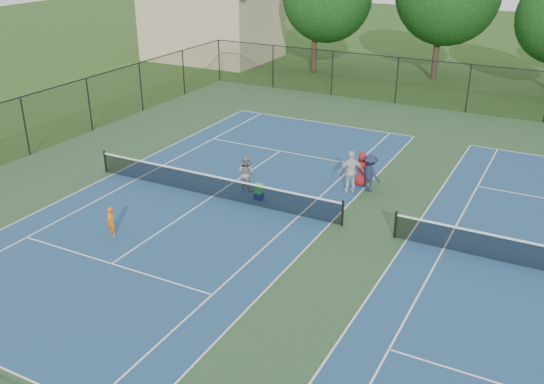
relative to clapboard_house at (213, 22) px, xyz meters
The scene contains 12 objects.
ground 34.11m from the clapboard_house, 47.39° to the right, with size 140.00×140.00×0.00m, color #234716.
court_pad 34.11m from the clapboard_house, 47.39° to the right, with size 36.00×36.00×0.01m, color #294A2A.
tennis_court_left 29.83m from the clapboard_house, 57.38° to the right, with size 12.00×23.83×1.07m.
perimeter_fence 34.00m from the clapboard_house, 47.39° to the right, with size 36.08×36.08×3.02m.
clapboard_house is the anchor object (origin of this frame).
child_player 33.24m from the clapboard_house, 63.87° to the right, with size 0.42×0.27×1.14m, color orange.
instructor 29.24m from the clapboard_house, 54.50° to the right, with size 0.78×0.60×1.59m, color gray.
bystander_a 30.39m from the clapboard_house, 46.00° to the right, with size 1.11×0.46×1.89m, color silver.
bystander_b 30.53m from the clapboard_house, 44.39° to the right, with size 1.08×0.62×1.67m, color #1C263E.
bystander_c 29.85m from the clapboard_house, 44.53° to the right, with size 0.77×0.50×1.57m, color maroon.
ball_crate 30.36m from the clapboard_house, 53.68° to the right, with size 0.37×0.28×0.30m, color navy.
ball_hopper 30.33m from the clapboard_house, 53.68° to the right, with size 0.34×0.27×0.41m, color green.
Camera 1 is at (6.30, -19.81, 10.71)m, focal length 40.00 mm.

